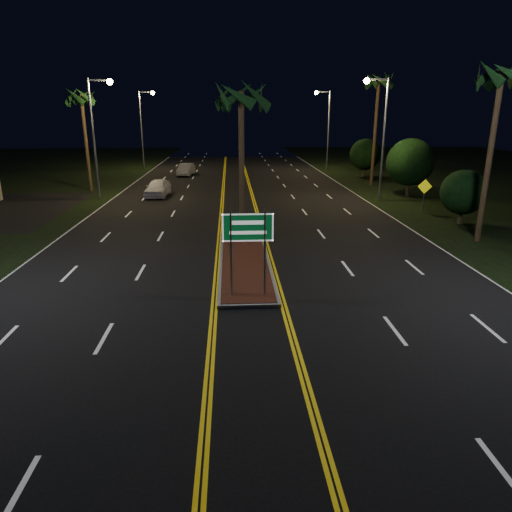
{
  "coord_description": "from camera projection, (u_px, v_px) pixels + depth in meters",
  "views": [
    {
      "loc": [
        -0.59,
        -12.7,
        6.52
      ],
      "look_at": [
        0.24,
        2.0,
        1.9
      ],
      "focal_mm": 32.0,
      "sensor_mm": 36.0,
      "label": 1
    }
  ],
  "objects": [
    {
      "name": "shrub_near",
      "position": [
        463.0,
        192.0,
        27.56
      ],
      "size": [
        2.7,
        2.7,
        3.3
      ],
      "color": "#382819",
      "rests_on": "ground"
    },
    {
      "name": "highway_sign",
      "position": [
        248.0,
        236.0,
        16.02
      ],
      "size": [
        1.8,
        0.08,
        3.2
      ],
      "color": "gray",
      "rests_on": "ground"
    },
    {
      "name": "streetlight_right_far",
      "position": [
        326.0,
        121.0,
        52.97
      ],
      "size": [
        1.91,
        0.44,
        9.0
      ],
      "color": "gray",
      "rests_on": "ground"
    },
    {
      "name": "ground",
      "position": [
        252.0,
        334.0,
        14.08
      ],
      "size": [
        120.0,
        120.0,
        0.0
      ],
      "primitive_type": "plane",
      "color": "black",
      "rests_on": "ground"
    },
    {
      "name": "palm_median",
      "position": [
        241.0,
        97.0,
        21.9
      ],
      "size": [
        2.4,
        2.4,
        8.3
      ],
      "color": "#382819",
      "rests_on": "ground"
    },
    {
      "name": "car_far",
      "position": [
        186.0,
        168.0,
        49.82
      ],
      "size": [
        2.46,
        4.68,
        1.49
      ],
      "primitive_type": "imported",
      "rotation": [
        0.0,
        0.0,
        -0.12
      ],
      "color": "silver",
      "rests_on": "ground"
    },
    {
      "name": "streetlight_left_mid",
      "position": [
        97.0,
        125.0,
        34.67
      ],
      "size": [
        1.91,
        0.44,
        9.0
      ],
      "color": "gray",
      "rests_on": "ground"
    },
    {
      "name": "palm_right_far",
      "position": [
        379.0,
        82.0,
        40.61
      ],
      "size": [
        2.4,
        2.4,
        10.3
      ],
      "color": "#382819",
      "rests_on": "ground"
    },
    {
      "name": "streetlight_right_mid",
      "position": [
        380.0,
        125.0,
        33.92
      ],
      "size": [
        1.91,
        0.44,
        9.0
      ],
      "color": "gray",
      "rests_on": "ground"
    },
    {
      "name": "palm_right_near",
      "position": [
        502.0,
        76.0,
        21.82
      ],
      "size": [
        2.4,
        2.4,
        9.3
      ],
      "color": "#382819",
      "rests_on": "ground"
    },
    {
      "name": "median_island",
      "position": [
        245.0,
        261.0,
        20.72
      ],
      "size": [
        2.25,
        10.25,
        0.17
      ],
      "color": "gray",
      "rests_on": "ground"
    },
    {
      "name": "warning_sign",
      "position": [
        424.0,
        191.0,
        30.78
      ],
      "size": [
        0.96,
        0.1,
        2.28
      ],
      "rotation": [
        0.0,
        0.0,
        -0.07
      ],
      "color": "gray",
      "rests_on": "ground"
    },
    {
      "name": "palm_left_far",
      "position": [
        81.0,
        98.0,
        37.74
      ],
      "size": [
        2.4,
        2.4,
        8.8
      ],
      "color": "#382819",
      "rests_on": "ground"
    },
    {
      "name": "streetlight_left_far",
      "position": [
        144.0,
        121.0,
        53.73
      ],
      "size": [
        1.91,
        0.44,
        9.0
      ],
      "color": "gray",
      "rests_on": "ground"
    },
    {
      "name": "shrub_far",
      "position": [
        365.0,
        154.0,
        48.42
      ],
      "size": [
        3.24,
        3.24,
        3.96
      ],
      "color": "#382819",
      "rests_on": "ground"
    },
    {
      "name": "car_near",
      "position": [
        158.0,
        186.0,
        37.17
      ],
      "size": [
        2.44,
        5.04,
        1.64
      ],
      "primitive_type": "imported",
      "rotation": [
        0.0,
        0.0,
        -0.07
      ],
      "color": "white",
      "rests_on": "ground"
    },
    {
      "name": "shrub_mid",
      "position": [
        410.0,
        162.0,
        36.88
      ],
      "size": [
        3.78,
        3.78,
        4.62
      ],
      "color": "#382819",
      "rests_on": "ground"
    }
  ]
}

